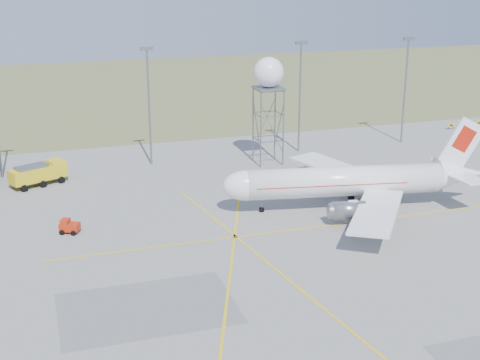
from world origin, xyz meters
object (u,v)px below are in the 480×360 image
object	(u,v)px
radar_tower	(268,105)
fire_truck	(40,175)
baggage_tug	(69,228)
airliner_main	(348,182)

from	to	relation	value
radar_tower	fire_truck	xyz separation A→B (m)	(-38.88, -0.33, -8.80)
baggage_tug	fire_truck	bearing A→B (deg)	123.96
fire_truck	baggage_tug	bearing A→B (deg)	-106.73
airliner_main	radar_tower	distance (m)	26.00
airliner_main	baggage_tug	bearing A→B (deg)	6.06
radar_tower	baggage_tug	xyz separation A→B (m)	(-35.90, -22.28, -9.78)
baggage_tug	radar_tower	bearing A→B (deg)	58.04
radar_tower	fire_truck	world-z (taller)	radar_tower
fire_truck	baggage_tug	xyz separation A→B (m)	(2.98, -21.95, -0.98)
airliner_main	radar_tower	bearing A→B (deg)	-72.75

